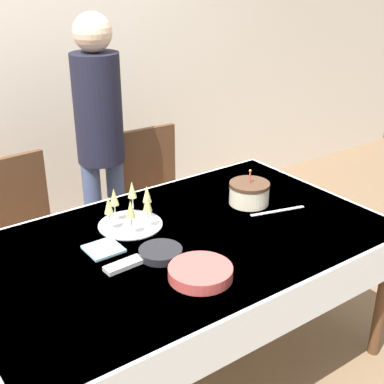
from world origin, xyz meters
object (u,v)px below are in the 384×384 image
object	(u,v)px
dining_chair_far_left	(25,234)
plate_stack_dessert	(161,252)
champagne_tray	(130,209)
birthday_cake	(249,193)
person_standing	(99,129)
plate_stack_main	(200,273)
dining_chair_far_right	(156,196)

from	to	relation	value
dining_chair_far_left	plate_stack_dessert	distance (m)	1.05
dining_chair_far_left	champagne_tray	xyz separation A→B (m)	(0.32, -0.65, 0.32)
birthday_cake	champagne_tray	xyz separation A→B (m)	(-0.62, 0.15, 0.03)
person_standing	birthday_cake	bearing A→B (deg)	-65.71
plate_stack_main	plate_stack_dessert	size ratio (longest dim) A/B	1.39
dining_chair_far_right	person_standing	size ratio (longest dim) A/B	0.57
birthday_cake	person_standing	bearing A→B (deg)	114.29
plate_stack_dessert	person_standing	xyz separation A→B (m)	(0.26, 1.06, 0.24)
champagne_tray	plate_stack_main	xyz separation A→B (m)	(-0.00, -0.56, -0.06)
dining_chair_far_right	birthday_cake	distance (m)	0.86
plate_stack_dessert	person_standing	distance (m)	1.12
champagne_tray	person_standing	distance (m)	0.79
champagne_tray	plate_stack_dessert	bearing A→B (deg)	-96.95
dining_chair_far_right	champagne_tray	bearing A→B (deg)	-130.05
dining_chair_far_right	champagne_tray	xyz separation A→B (m)	(-0.55, -0.65, 0.32)
dining_chair_far_left	person_standing	size ratio (longest dim) A/B	0.57
dining_chair_far_left	birthday_cake	distance (m)	1.27
plate_stack_main	person_standing	xyz separation A→B (m)	(0.23, 1.30, 0.23)
dining_chair_far_left	champagne_tray	size ratio (longest dim) A/B	3.04
birthday_cake	person_standing	distance (m)	0.99
birthday_cake	champagne_tray	size ratio (longest dim) A/B	0.68
champagne_tray	person_standing	xyz separation A→B (m)	(0.22, 0.74, 0.17)
birthday_cake	person_standing	world-z (taller)	person_standing
dining_chair_far_left	person_standing	distance (m)	0.74
dining_chair_far_left	plate_stack_main	bearing A→B (deg)	-75.48
dining_chair_far_left	plate_stack_main	world-z (taller)	dining_chair_far_left
plate_stack_main	dining_chair_far_left	bearing A→B (deg)	104.52
plate_stack_main	dining_chair_far_right	bearing A→B (deg)	65.61
birthday_cake	champagne_tray	world-z (taller)	birthday_cake
dining_chair_far_left	plate_stack_main	distance (m)	1.28
champagne_tray	plate_stack_dessert	xyz separation A→B (m)	(-0.04, -0.33, -0.07)
birthday_cake	plate_stack_main	size ratio (longest dim) A/B	0.80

